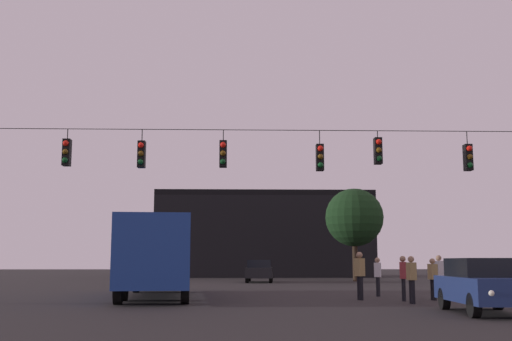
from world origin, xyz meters
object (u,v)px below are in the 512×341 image
Objects in this scene: car_near_right at (485,284)px; car_far_left at (260,271)px; pedestrian_crossing_left at (412,277)px; tree_left_silhouette at (354,218)px; pedestrian_crossing_right at (433,277)px; pedestrian_crossing_center at (360,272)px; pedestrian_trailing at (403,276)px; pedestrian_far_side at (378,274)px; city_bus at (158,251)px; pedestrian_near_bus at (439,274)px.

car_far_left is at bearing 101.85° from car_near_right.
car_far_left is at bearing 101.52° from pedestrian_crossing_left.
tree_left_silhouette reaches higher than car_far_left.
car_far_left is 20.82m from pedestrian_crossing_right.
pedestrian_crossing_right is at bearing -3.88° from pedestrian_crossing_center.
pedestrian_trailing is (4.52, -20.54, 0.12)m from car_far_left.
pedestrian_crossing_right is (5.78, -20.00, 0.06)m from car_far_left.
pedestrian_trailing reaches higher than pedestrian_crossing_left.
car_near_right is 2.72× the size of pedestrian_trailing.
car_far_left is 2.79× the size of pedestrian_far_side.
pedestrian_crossing_left is 2.47m from pedestrian_crossing_center.
tree_left_silhouette reaches higher than city_bus.
pedestrian_trailing is at bearing -96.35° from tree_left_silhouette.
pedestrian_crossing_center reaches higher than pedestrian_crossing_right.
pedestrian_near_bus is at bearing 81.62° from car_near_right.
car_near_right and car_far_left have the same top height.
pedestrian_far_side reaches higher than car_near_right.
pedestrian_trailing is (1.44, -0.72, -0.10)m from pedestrian_crossing_center.
pedestrian_near_bus is (3.41, 1.25, -0.07)m from pedestrian_crossing_center.
pedestrian_near_bus reaches higher than pedestrian_crossing_left.
pedestrian_crossing_center is at bearing -116.58° from pedestrian_far_side.
pedestrian_crossing_left is (9.21, -4.14, -0.96)m from city_bus.
pedestrian_crossing_left is at bearing -96.15° from tree_left_silhouette.
pedestrian_trailing is at bearing -16.84° from city_bus.
pedestrian_near_bus is 1.03× the size of pedestrian_trailing.
city_bus reaches higher than car_far_left.
car_far_left is (4.76, 17.73, -1.07)m from city_bus.
pedestrian_crossing_left is 4.50m from pedestrian_far_side.
pedestrian_near_bus is 20.87m from tree_left_silhouette.
pedestrian_crossing_center is at bearing -159.82° from pedestrian_near_bus.
city_bus reaches higher than pedestrian_crossing_center.
city_bus is at bearing -105.02° from car_far_left.
car_far_left is 0.66× the size of tree_left_silhouette.
car_near_right is 0.66× the size of tree_left_silhouette.
tree_left_silhouette reaches higher than pedestrian_trailing.
car_far_left is 21.03m from pedestrian_trailing.
city_bus is 6.94× the size of pedestrian_crossing_left.
pedestrian_crossing_right is 0.97× the size of pedestrian_far_side.
pedestrian_crossing_right is at bearing -93.25° from tree_left_silhouette.
tree_left_silhouette reaches higher than car_near_right.
car_near_right is at bearing -93.54° from pedestrian_crossing_right.
city_bus is 6.27× the size of pedestrian_crossing_center.
city_bus is 1.66× the size of tree_left_silhouette.
city_bus is 10.15m from pedestrian_crossing_left.
pedestrian_crossing_left is 3.88m from pedestrian_near_bus.
pedestrian_far_side is at bearing 2.24° from city_bus.
pedestrian_near_bus is 2.49m from pedestrian_far_side.
city_bus is 2.52× the size of car_far_left.
pedestrian_crossing_right is 1.37m from pedestrian_trailing.
pedestrian_crossing_right is at bearing 23.17° from pedestrian_trailing.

